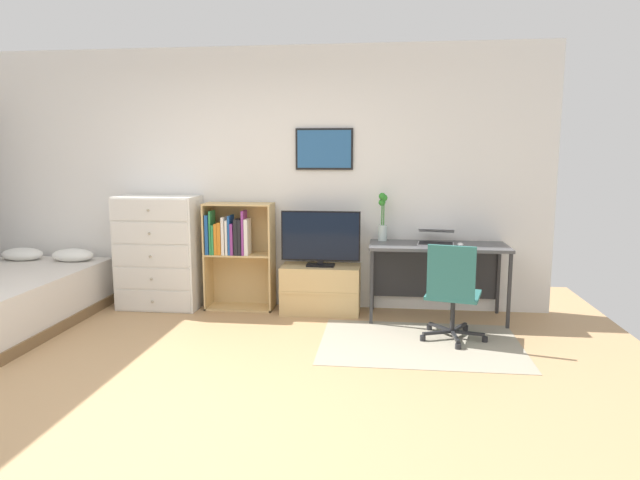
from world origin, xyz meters
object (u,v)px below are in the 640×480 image
bookshelf (235,247)px  television (321,239)px  bed (6,299)px  dresser (159,252)px  desk (437,257)px  computer_mouse (460,244)px  tv_stand (321,289)px  laptop (436,237)px  office_chair (452,290)px  bamboo_vase (383,218)px

bookshelf → television: bearing=-4.2°
bed → bookshelf: bookshelf is taller
bed → dresser: dresser is taller
desk → computer_mouse: bearing=-34.8°
television → desk: 1.17m
bookshelf → desk: size_ratio=0.84×
bookshelf → bed: bearing=-157.4°
television → tv_stand: bearing=90.0°
bed → computer_mouse: computer_mouse is taller
laptop → television: bearing=-173.6°
bookshelf → tv_stand: bookshelf is taller
desk → office_chair: office_chair is taller
laptop → tv_stand: bearing=-174.7°
tv_stand → television: size_ratio=1.00×
dresser → tv_stand: bearing=0.5°
bookshelf → desk: 2.07m
bamboo_vase → television: bearing=-168.7°
computer_mouse → bamboo_vase: size_ratio=0.21×
desk → laptop: 0.20m
office_chair → bamboo_vase: bamboo_vase is taller
tv_stand → bamboo_vase: bamboo_vase is taller
dresser → bamboo_vase: 2.36m
dresser → bookshelf: bearing=4.3°
bookshelf → computer_mouse: bearing=-4.8°
dresser → office_chair: size_ratio=1.37×
desk → bookshelf: bearing=178.6°
dresser → bookshelf: size_ratio=1.06×
bed → television: size_ratio=2.51×
dresser → desk: (2.87, 0.01, 0.01)m
television → bed: bearing=-165.2°
bed → television: television is taller
television → desk: size_ratio=0.60×
dresser → office_chair: dresser is taller
tv_stand → dresser: bearing=-179.5°
bookshelf → bamboo_vase: (1.52, 0.06, 0.32)m
dresser → computer_mouse: dresser is taller
tv_stand → television: 0.52m
laptop → bamboo_vase: 0.57m
office_chair → television: bearing=162.3°
dresser → laptop: 2.86m
dresser → television: size_ratio=1.48×
tv_stand → bamboo_vase: bearing=9.3°
computer_mouse → television: bearing=174.8°
tv_stand → desk: bearing=-0.3°
office_chair → laptop: bearing=110.2°
television → laptop: 1.14m
tv_stand → desk: desk is taller
television → computer_mouse: bearing=-5.2°
bookshelf → laptop: 2.05m
bookshelf → computer_mouse: 2.28m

